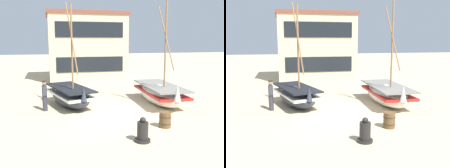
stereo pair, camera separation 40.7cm
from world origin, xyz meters
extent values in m
plane|color=#CCB78E|center=(0.00, 0.00, 0.00)|extent=(120.00, 120.00, 0.00)
ellipsoid|color=silver|center=(3.12, 1.32, 0.58)|extent=(2.09, 4.98, 1.16)
cube|color=red|center=(3.12, 1.32, 0.72)|extent=(2.10, 4.78, 0.14)
cube|color=gray|center=(3.12, 1.32, 1.11)|extent=(2.14, 4.88, 0.08)
cone|color=silver|center=(3.02, -1.03, 1.10)|extent=(0.39, 0.39, 0.81)
cylinder|color=olive|center=(3.09, 0.71, 3.53)|extent=(0.10, 0.10, 5.44)
cylinder|color=olive|center=(3.09, 0.71, 4.05)|extent=(0.17, 2.46, 3.61)
cube|color=olive|center=(3.13, 1.69, 0.98)|extent=(1.79, 0.24, 0.06)
ellipsoid|color=#2D333D|center=(-2.30, 2.07, 0.57)|extent=(2.75, 4.50, 1.15)
cube|color=silver|center=(-2.30, 2.07, 0.72)|extent=(2.72, 4.34, 0.14)
cube|color=black|center=(-2.30, 2.07, 1.10)|extent=(2.78, 4.43, 0.08)
cone|color=#2D333D|center=(-1.74, 0.12, 1.09)|extent=(0.41, 0.41, 0.80)
cylinder|color=olive|center=(-2.16, 1.56, 3.30)|extent=(0.10, 0.10, 5.00)
cylinder|color=olive|center=(-2.16, 1.56, 4.00)|extent=(0.52, 1.59, 4.00)
cube|color=olive|center=(-2.39, 2.37, 0.97)|extent=(1.55, 0.59, 0.06)
cylinder|color=#33333D|center=(-3.73, 1.32, 0.44)|extent=(0.26, 0.26, 0.88)
cube|color=#383842|center=(-3.73, 1.32, 1.15)|extent=(0.28, 0.39, 0.54)
sphere|color=#A87A56|center=(-3.73, 1.32, 1.54)|extent=(0.22, 0.22, 0.22)
cylinder|color=#2D2823|center=(-3.73, 1.32, 1.66)|extent=(0.24, 0.24, 0.05)
cylinder|color=black|center=(-0.07, -4.05, 0.05)|extent=(0.62, 0.62, 0.10)
cylinder|color=black|center=(-0.07, -4.05, 0.44)|extent=(0.43, 0.43, 0.68)
sphere|color=black|center=(-0.07, -4.05, 0.85)|extent=(0.24, 0.24, 0.24)
cylinder|color=brown|center=(1.50, -2.76, 0.35)|extent=(0.52, 0.52, 0.70)
torus|color=black|center=(1.50, -2.76, 0.50)|extent=(0.56, 0.56, 0.03)
torus|color=black|center=(1.50, -2.76, 0.20)|extent=(0.56, 0.56, 0.03)
cube|color=beige|center=(0.26, 12.68, 3.09)|extent=(7.23, 5.42, 6.17)
cube|color=brown|center=(0.26, 12.68, 6.32)|extent=(7.52, 5.63, 0.30)
cube|color=black|center=(0.26, 9.94, 1.70)|extent=(6.07, 0.06, 1.36)
cube|color=black|center=(0.26, 9.94, 4.78)|extent=(6.07, 0.06, 1.36)
camera|label=1|loc=(-3.48, -12.71, 3.84)|focal=40.59mm
camera|label=2|loc=(-3.08, -12.80, 3.84)|focal=40.59mm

